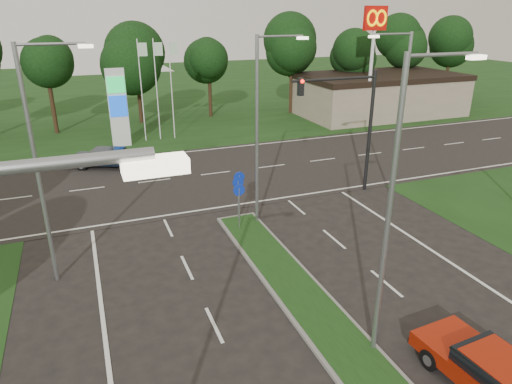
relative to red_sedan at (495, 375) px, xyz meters
name	(u,v)px	position (x,y,z in m)	size (l,w,h in m)	color
verge_far	(137,98)	(-2.85, 51.67, -0.67)	(160.00, 50.00, 0.02)	#163311
cross_road	(201,175)	(-2.85, 20.67, -0.67)	(160.00, 12.00, 0.02)	black
commercial_building	(378,95)	(19.15, 32.67, 1.33)	(16.00, 9.00, 4.00)	gray
streetlight_median_near	(396,200)	(-1.85, 2.67, 4.41)	(2.53, 0.22, 9.00)	gray
streetlight_median_far	(261,123)	(-1.85, 12.67, 4.41)	(2.53, 0.22, 9.00)	gray
streetlight_left_far	(41,156)	(-11.15, 10.67, 4.41)	(2.53, 0.22, 9.00)	gray
streetlight_right_far	(399,111)	(5.95, 12.67, 4.41)	(2.53, 0.22, 9.00)	gray
traffic_signal	(351,114)	(4.34, 14.66, 3.98)	(5.10, 0.42, 7.00)	black
median_signs	(239,190)	(-2.85, 13.07, 1.04)	(1.16, 1.76, 2.38)	gray
gas_pylon	(121,106)	(-6.64, 29.71, 2.53)	(5.80, 1.26, 8.00)	silver
mcdonalds_sign	(374,35)	(15.15, 28.64, 7.32)	(2.20, 0.47, 10.40)	silver
treeline_far	(153,49)	(-2.75, 36.60, 6.16)	(6.00, 6.00, 9.90)	black
red_sedan	(495,375)	(0.00, 0.00, 0.00)	(2.19, 4.66, 1.25)	#951A08
navy_sedan	(107,157)	(-8.32, 24.66, 0.01)	(4.95, 3.55, 1.26)	black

